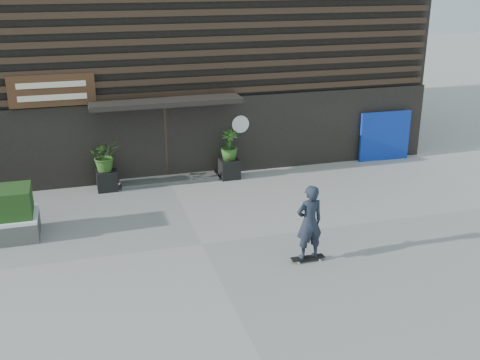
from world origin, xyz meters
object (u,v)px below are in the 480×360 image
object	(u,v)px
planter_pot_right	(229,169)
planter_pot_left	(107,180)
blue_tarp	(385,136)
skateboarder	(309,222)

from	to	relation	value
planter_pot_right	planter_pot_left	bearing A→B (deg)	180.00
planter_pot_left	blue_tarp	distance (m)	9.44
blue_tarp	skateboarder	size ratio (longest dim) A/B	0.99
planter_pot_left	planter_pot_right	bearing A→B (deg)	0.00
planter_pot_right	skateboarder	distance (m)	5.95
planter_pot_left	skateboarder	bearing A→B (deg)	-55.69
planter_pot_right	skateboarder	size ratio (longest dim) A/B	0.33
planter_pot_left	planter_pot_right	distance (m)	3.80
planter_pot_left	skateboarder	size ratio (longest dim) A/B	0.33
skateboarder	blue_tarp	bearing A→B (deg)	49.05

